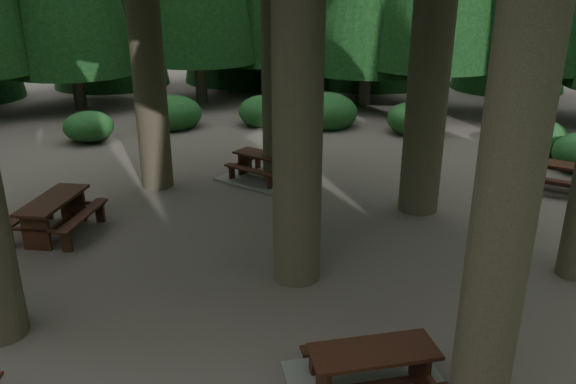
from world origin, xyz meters
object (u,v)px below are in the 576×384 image
(picnic_table_a, at_px, (372,381))
(picnic_table_b, at_px, (54,211))
(picnic_table_d, at_px, (559,173))
(picnic_table_c, at_px, (264,171))

(picnic_table_a, bearing_deg, picnic_table_b, 128.55)
(picnic_table_a, height_order, picnic_table_d, picnic_table_d)
(picnic_table_b, distance_m, picnic_table_d, 12.02)
(picnic_table_a, distance_m, picnic_table_c, 8.58)
(picnic_table_a, height_order, picnic_table_b, picnic_table_b)
(picnic_table_b, relative_size, picnic_table_d, 1.13)
(picnic_table_b, bearing_deg, picnic_table_a, -122.10)
(picnic_table_a, height_order, picnic_table_c, picnic_table_c)
(picnic_table_a, relative_size, picnic_table_d, 1.40)
(picnic_table_c, relative_size, picnic_table_d, 1.32)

